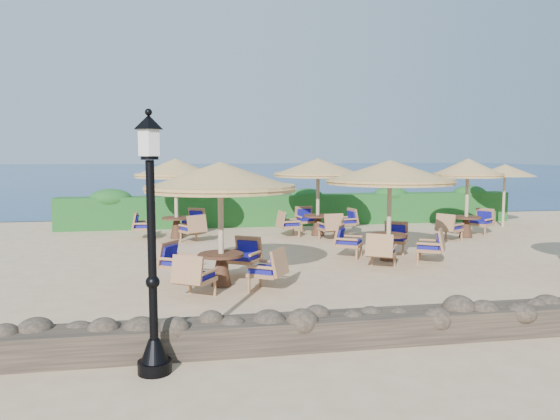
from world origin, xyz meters
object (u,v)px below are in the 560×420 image
object	(u,v)px
cafe_set_5	(468,181)
lamp_post	(152,255)
extra_parasol	(505,170)
cafe_set_0	(221,197)
cafe_set_1	(390,187)
cafe_set_3	(176,182)
cafe_set_4	(318,181)

from	to	relation	value
cafe_set_5	lamp_post	bearing A→B (deg)	-135.09
extra_parasol	lamp_post	bearing A→B (deg)	-136.40
lamp_post	cafe_set_0	distance (m)	4.66
lamp_post	cafe_set_1	world-z (taller)	lamp_post
cafe_set_3	lamp_post	bearing A→B (deg)	-91.11
extra_parasol	cafe_set_0	world-z (taller)	cafe_set_0
cafe_set_1	cafe_set_4	world-z (taller)	same
cafe_set_3	cafe_set_4	size ratio (longest dim) A/B	0.91
extra_parasol	cafe_set_0	size ratio (longest dim) A/B	0.75
extra_parasol	cafe_set_5	world-z (taller)	cafe_set_5
lamp_post	cafe_set_0	world-z (taller)	lamp_post
cafe_set_5	extra_parasol	bearing A→B (deg)	38.53
cafe_set_4	cafe_set_3	bearing A→B (deg)	177.49
cafe_set_4	cafe_set_0	bearing A→B (deg)	-119.89
cafe_set_3	extra_parasol	bearing A→B (deg)	3.15
lamp_post	cafe_set_5	distance (m)	13.86
cafe_set_3	cafe_set_0	bearing A→B (deg)	-81.85
cafe_set_0	cafe_set_5	xyz separation A→B (m)	(8.62, 5.29, -0.02)
lamp_post	cafe_set_3	bearing A→B (deg)	88.89
cafe_set_3	cafe_set_4	distance (m)	4.79
extra_parasol	cafe_set_1	distance (m)	8.79
extra_parasol	cafe_set_4	bearing A→B (deg)	-173.31
extra_parasol	cafe_set_3	bearing A→B (deg)	-176.85
extra_parasol	cafe_set_5	xyz separation A→B (m)	(-2.79, -2.22, -0.27)
extra_parasol	cafe_set_0	xyz separation A→B (m)	(-11.40, -7.51, -0.25)
extra_parasol	cafe_set_5	bearing A→B (deg)	-141.47
cafe_set_5	cafe_set_1	bearing A→B (deg)	-140.95
cafe_set_3	cafe_set_4	bearing A→B (deg)	-2.51
cafe_set_1	cafe_set_4	distance (m)	4.68
lamp_post	cafe_set_0	bearing A→B (deg)	75.08
cafe_set_5	cafe_set_4	bearing A→B (deg)	164.56
extra_parasol	cafe_set_3	distance (m)	12.40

